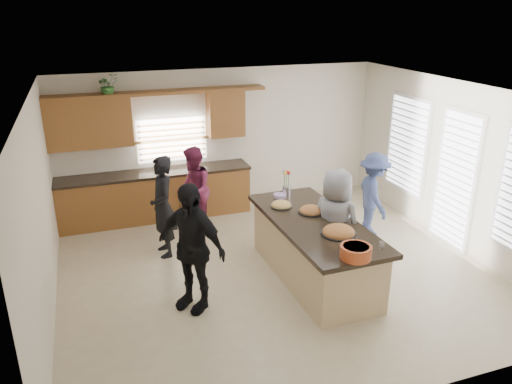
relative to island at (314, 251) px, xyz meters
name	(u,v)px	position (x,y,z in m)	size (l,w,h in m)	color
floor	(274,270)	(-0.48, 0.41, -0.45)	(6.50, 6.50, 0.00)	beige
room_shell	(276,155)	(-0.48, 0.41, 1.45)	(6.52, 6.02, 2.81)	silver
back_cabinetry	(152,173)	(-1.95, 3.14, 0.46)	(4.08, 0.66, 2.46)	brown
right_wall_glazing	(458,171)	(2.74, 0.27, 0.89)	(0.06, 4.00, 2.25)	white
island	(314,251)	(0.00, 0.00, 0.00)	(1.21, 2.72, 0.95)	tan
platter_front	(339,232)	(0.11, -0.52, 0.53)	(0.50, 0.50, 0.20)	black
platter_mid	(311,211)	(0.07, 0.31, 0.52)	(0.40, 0.40, 0.16)	black
platter_back	(281,205)	(-0.27, 0.67, 0.52)	(0.35, 0.35, 0.14)	black
salad_bowl	(356,251)	(-0.02, -1.20, 0.59)	(0.40, 0.40, 0.16)	#B84921
clear_cup	(382,245)	(0.43, -1.09, 0.55)	(0.07, 0.07, 0.10)	white
plate_stack	(280,196)	(-0.14, 1.07, 0.52)	(0.22, 0.22, 0.05)	#AE92D4
flower_vase	(287,183)	(0.00, 1.12, 0.72)	(0.14, 0.14, 0.43)	silver
potted_plant	(108,85)	(-2.58, 3.23, 2.15)	(0.37, 0.32, 0.41)	#3B7E32
woman_left_back	(163,207)	(-2.01, 1.53, 0.40)	(0.62, 0.41, 1.71)	black
woman_left_mid	(194,190)	(-1.33, 2.29, 0.34)	(0.77, 0.60, 1.59)	maroon
woman_left_front	(191,247)	(-1.90, -0.16, 0.46)	(1.07, 0.44, 1.82)	black
woman_right_back	(373,194)	(1.68, 1.10, 0.31)	(0.99, 0.57, 1.53)	#3C4B83
woman_right_front	(335,223)	(0.34, 0.02, 0.40)	(0.83, 0.54, 1.71)	gray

